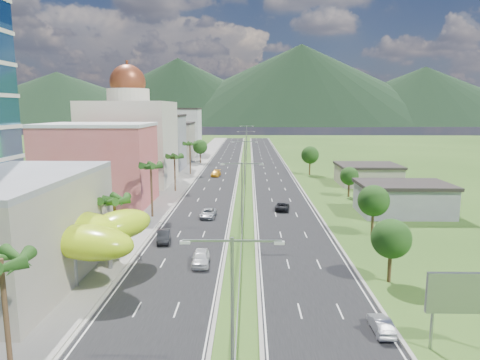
{
  "coord_description": "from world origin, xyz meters",
  "views": [
    {
      "loc": [
        0.94,
        -48.7,
        18.33
      ],
      "look_at": [
        -0.45,
        18.96,
        7.0
      ],
      "focal_mm": 32.0,
      "sensor_mm": 36.0,
      "label": 1
    }
  ],
  "objects": [
    {
      "name": "car_yellow_far_left",
      "position": [
        -8.05,
        66.72,
        0.83
      ],
      "size": [
        2.68,
        5.59,
        1.57
      ],
      "primitive_type": "imported",
      "rotation": [
        0.0,
        0.0,
        -0.09
      ],
      "color": "orange",
      "rests_on": "road_left"
    },
    {
      "name": "pink_shophouse",
      "position": [
        -28.0,
        32.0,
        7.5
      ],
      "size": [
        20.0,
        15.0,
        15.0
      ],
      "primitive_type": "cube",
      "color": "#D05955",
      "rests_on": "ground"
    },
    {
      "name": "streetlight_median_d",
      "position": [
        0.0,
        95.0,
        6.75
      ],
      "size": [
        6.04,
        0.25,
        11.0
      ],
      "color": "gray",
      "rests_on": "ground"
    },
    {
      "name": "leafy_tree_rc",
      "position": [
        22.0,
        40.0,
        4.37
      ],
      "size": [
        3.85,
        3.85,
        6.33
      ],
      "color": "#47301C",
      "rests_on": "ground"
    },
    {
      "name": "mountain_ridge",
      "position": [
        60.0,
        450.0,
        0.0
      ],
      "size": [
        860.0,
        140.0,
        90.0
      ],
      "primitive_type": null,
      "color": "black",
      "rests_on": "ground"
    },
    {
      "name": "car_silver_right",
      "position": [
        11.94,
        -15.62,
        0.69
      ],
      "size": [
        1.4,
        3.96,
        1.3
      ],
      "primitive_type": "imported",
      "rotation": [
        0.0,
        0.0,
        3.14
      ],
      "color": "#9C9DA3",
      "rests_on": "road_right"
    },
    {
      "name": "palm_tree_b",
      "position": [
        -15.5,
        2.0,
        7.06
      ],
      "size": [
        3.6,
        3.6,
        8.1
      ],
      "color": "#47301C",
      "rests_on": "ground"
    },
    {
      "name": "streetlight_median_e",
      "position": [
        0.0,
        140.0,
        6.75
      ],
      "size": [
        6.04,
        0.25,
        11.0
      ],
      "color": "gray",
      "rests_on": "ground"
    },
    {
      "name": "leafy_tree_ra",
      "position": [
        16.0,
        -5.0,
        4.78
      ],
      "size": [
        4.2,
        4.2,
        6.9
      ],
      "color": "#47301C",
      "rests_on": "ground"
    },
    {
      "name": "palm_tree_a",
      "position": [
        -15.5,
        -22.0,
        8.02
      ],
      "size": [
        3.6,
        3.6,
        9.1
      ],
      "color": "#47301C",
      "rests_on": "ground"
    },
    {
      "name": "streetlight_median_c",
      "position": [
        0.0,
        50.0,
        6.75
      ],
      "size": [
        6.04,
        0.25,
        11.0
      ],
      "color": "gray",
      "rests_on": "ground"
    },
    {
      "name": "road_right",
      "position": [
        7.5,
        90.0,
        0.02
      ],
      "size": [
        11.0,
        260.0,
        0.04
      ],
      "primitive_type": "cube",
      "color": "black",
      "rests_on": "ground"
    },
    {
      "name": "streetlight_median_a",
      "position": [
        0.0,
        -25.0,
        6.75
      ],
      "size": [
        6.04,
        0.25,
        11.0
      ],
      "color": "gray",
      "rests_on": "ground"
    },
    {
      "name": "motorcycle",
      "position": [
        -12.3,
        0.57,
        0.68
      ],
      "size": [
        0.67,
        2.03,
        1.28
      ],
      "primitive_type": "imported",
      "rotation": [
        0.0,
        0.0,
        0.03
      ],
      "color": "black",
      "rests_on": "road_left"
    },
    {
      "name": "domed_building",
      "position": [
        -28.0,
        55.0,
        11.35
      ],
      "size": [
        20.0,
        20.0,
        28.7
      ],
      "color": "beige",
      "rests_on": "ground"
    },
    {
      "name": "leafy_tree_rb",
      "position": [
        19.0,
        12.0,
        5.18
      ],
      "size": [
        4.55,
        4.55,
        7.47
      ],
      "color": "#47301C",
      "rests_on": "ground"
    },
    {
      "name": "palm_tree_e",
      "position": [
        -15.5,
        70.0,
        8.31
      ],
      "size": [
        3.6,
        3.6,
        9.4
      ],
      "color": "#47301C",
      "rests_on": "ground"
    },
    {
      "name": "road_left",
      "position": [
        -7.5,
        90.0,
        0.02
      ],
      "size": [
        11.0,
        260.0,
        0.04
      ],
      "primitive_type": "cube",
      "color": "black",
      "rests_on": "ground"
    },
    {
      "name": "midrise_white",
      "position": [
        -27.0,
        125.0,
        9.0
      ],
      "size": [
        16.0,
        15.0,
        18.0
      ],
      "primitive_type": "cube",
      "color": "silver",
      "rests_on": "ground"
    },
    {
      "name": "midrise_grey",
      "position": [
        -27.0,
        80.0,
        8.0
      ],
      "size": [
        16.0,
        15.0,
        16.0
      ],
      "primitive_type": "cube",
      "color": "gray",
      "rests_on": "ground"
    },
    {
      "name": "car_silver_mid_left",
      "position": [
        -5.94,
        21.9,
        0.76
      ],
      "size": [
        2.66,
        5.29,
        1.44
      ],
      "primitive_type": "imported",
      "rotation": [
        0.0,
        0.0,
        -0.05
      ],
      "color": "#A6A9AE",
      "rests_on": "road_left"
    },
    {
      "name": "shed_near",
      "position": [
        28.0,
        25.0,
        2.5
      ],
      "size": [
        15.0,
        10.0,
        5.0
      ],
      "primitive_type": "cube",
      "color": "gray",
      "rests_on": "ground"
    },
    {
      "name": "billboard",
      "position": [
        17.0,
        -18.0,
        4.42
      ],
      "size": [
        5.2,
        0.35,
        6.2
      ],
      "color": "gray",
      "rests_on": "ground"
    },
    {
      "name": "shed_far",
      "position": [
        30.0,
        55.0,
        2.2
      ],
      "size": [
        14.0,
        12.0,
        4.4
      ],
      "primitive_type": "cube",
      "color": "gray",
      "rests_on": "ground"
    },
    {
      "name": "streetlight_median_b",
      "position": [
        0.0,
        10.0,
        6.75
      ],
      "size": [
        6.04,
        0.25,
        11.0
      ],
      "color": "gray",
      "rests_on": "ground"
    },
    {
      "name": "leafy_tree_rd",
      "position": [
        18.0,
        70.0,
        5.58
      ],
      "size": [
        4.9,
        4.9,
        8.05
      ],
      "color": "#47301C",
      "rests_on": "ground"
    },
    {
      "name": "car_white_near_left",
      "position": [
        -4.71,
        -0.39,
        0.88
      ],
      "size": [
        2.23,
        5.05,
        1.69
      ],
      "primitive_type": "imported",
      "rotation": [
        0.0,
        0.0,
        0.05
      ],
      "color": "silver",
      "rests_on": "road_left"
    },
    {
      "name": "sidewalk_left",
      "position": [
        -17.0,
        90.0,
        0.06
      ],
      "size": [
        7.0,
        260.0,
        0.12
      ],
      "primitive_type": "cube",
      "color": "gray",
      "rests_on": "ground"
    },
    {
      "name": "palm_tree_d",
      "position": [
        -15.5,
        45.0,
        7.54
      ],
      "size": [
        3.6,
        3.6,
        8.6
      ],
      "color": "#47301C",
      "rests_on": "ground"
    },
    {
      "name": "car_dark_far_right",
      "position": [
        7.1,
        27.49,
        0.74
      ],
      "size": [
        3.12,
        5.34,
        1.4
      ],
      "primitive_type": "imported",
      "rotation": [
        0.0,
        0.0,
        2.98
      ],
      "color": "black",
      "rests_on": "road_right"
    },
    {
      "name": "midrise_beige",
      "position": [
        -27.0,
        102.0,
        6.5
      ],
      "size": [
        16.0,
        15.0,
        13.0
      ],
      "primitive_type": "cube",
      "color": "gray",
      "rests_on": "ground"
    },
    {
      "name": "car_dark_left",
      "position": [
        -10.86,
        8.29,
        0.84
      ],
      "size": [
        2.4,
        5.04,
        1.6
      ],
      "primitive_type": "imported",
      "rotation": [
        0.0,
        0.0,
        0.15
      ],
      "color": "black",
      "rests_on": "road_left"
    },
    {
      "name": "ground",
      "position": [
        0.0,
        0.0,
        0.0
      ],
      "size": [
        500.0,
        500.0,
        0.0
      ],
      "primitive_type": "plane",
      "color": "#2D5119",
      "rests_on": "ground"
    },
    {
      "name": "leafy_tree_lfar",
      "position": [
        -15.5,
        95.0,
        5.58
      ],
      "size": [
        4.9,
        4.9,
        8.05
      ],
      "color": "#47301C",
      "rests_on": "ground"
    },
    {
      "name": "lime_canopy",
      "position": [
        -20.0,
        -4.0,
        4.99
      ],
      "size": [
        18.0,
        15.0,
        7.4
      ],
      "color": "#B9E316",
      "rests_on": "ground"
    },
    {
      "name": "palm_tree_c",
      "position": [
        -15.5,
        22.0,
        8.5
      ],
      "size": [
        3.6,
        3.6,
        9.6
      ],
      "color": "#47301C",
      "rests_on": "ground"
    },
    {
      "name": "median_guardrail",
      "position": [
        0.0,
        71.99,
        0.62
      ],
      "size": [
        0.1,
        216.06,
        0.76
      ],
      "color": "gray",
      "rests_on": "ground"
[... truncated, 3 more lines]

